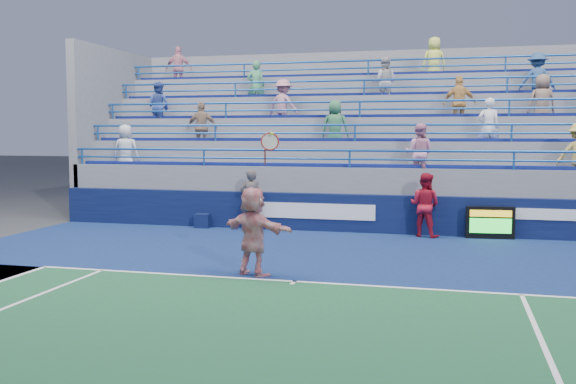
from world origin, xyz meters
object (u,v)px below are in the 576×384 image
(serve_speed_board, at_px, (490,223))
(ball_girl, at_px, (425,205))
(tennis_player, at_px, (253,231))
(line_judge, at_px, (251,200))
(judge_chair, at_px, (203,220))

(serve_speed_board, bearing_deg, ball_girl, -177.90)
(tennis_player, height_order, ball_girl, tennis_player)
(tennis_player, xyz_separation_m, line_judge, (-1.87, 5.73, 0.00))
(tennis_player, bearing_deg, serve_speed_board, 50.30)
(ball_girl, bearing_deg, tennis_player, 82.63)
(serve_speed_board, relative_size, judge_chair, 1.66)
(judge_chair, relative_size, line_judge, 0.43)
(judge_chair, relative_size, ball_girl, 0.44)
(judge_chair, distance_m, line_judge, 1.70)
(tennis_player, bearing_deg, ball_girl, 61.65)
(serve_speed_board, height_order, ball_girl, ball_girl)
(ball_girl, bearing_deg, judge_chair, 20.07)
(ball_girl, bearing_deg, line_judge, 21.42)
(judge_chair, xyz_separation_m, ball_girl, (6.54, -0.10, 0.64))
(judge_chair, bearing_deg, line_judge, -5.18)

